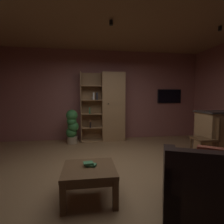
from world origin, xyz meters
TOP-DOWN VIEW (x-y plane):
  - floor at (0.00, 0.00)m, footprint 6.47×5.24m
  - wall_back at (0.00, 2.65)m, footprint 6.59×0.06m
  - ceiling at (0.00, 0.00)m, footprint 6.47×5.24m
  - window_pane_back at (-0.21, 2.62)m, footprint 0.77×0.01m
  - bookshelf_cabinet at (0.24, 2.38)m, footprint 1.34×0.41m
  - coffee_table at (-0.47, -0.73)m, footprint 0.68×0.66m
  - table_book_0 at (-0.44, -0.69)m, footprint 0.14×0.12m
  - table_book_1 at (-0.48, -0.68)m, footprint 0.14×0.13m
  - dining_chair at (2.04, 0.32)m, footprint 0.44×0.44m
  - potted_floor_plant at (-0.91, 2.11)m, footprint 0.37×0.37m
  - wall_mounted_tv at (2.29, 2.59)m, footprint 0.82×0.06m
  - track_light_spot_1 at (-0.01, 0.43)m, footprint 0.07×0.07m
  - track_light_spot_2 at (2.24, 0.37)m, footprint 0.07×0.07m

SIDE VIEW (x-z plane):
  - floor at x=0.00m, z-range -0.02..0.00m
  - coffee_table at x=-0.47m, z-range 0.13..0.55m
  - table_book_0 at x=-0.44m, z-range 0.42..0.45m
  - table_book_1 at x=-0.48m, z-range 0.45..0.47m
  - potted_floor_plant at x=-0.91m, z-range 0.02..1.01m
  - dining_chair at x=2.04m, z-range 0.07..0.99m
  - bookshelf_cabinet at x=0.24m, z-range -0.01..2.09m
  - window_pane_back at x=-0.21m, z-range 0.74..1.50m
  - wall_mounted_tv at x=2.29m, z-range 1.15..1.61m
  - wall_back at x=0.00m, z-range 0.00..2.82m
  - track_light_spot_1 at x=-0.01m, z-range 2.71..2.80m
  - track_light_spot_2 at x=2.24m, z-range 2.71..2.80m
  - ceiling at x=0.00m, z-range 2.82..2.84m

